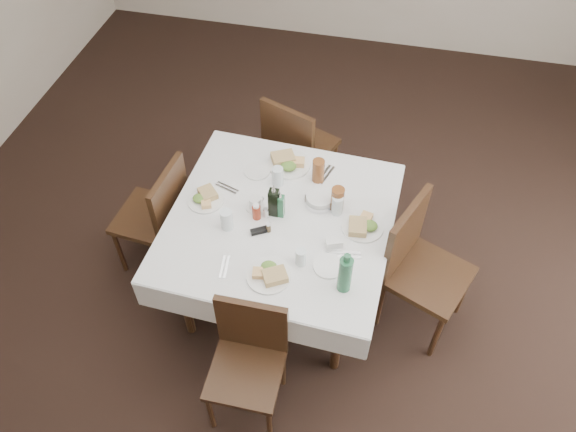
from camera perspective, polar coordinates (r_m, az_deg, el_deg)
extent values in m
plane|color=black|center=(4.04, 1.38, -8.75)|extent=(7.00, 7.00, 0.00)
cylinder|color=black|center=(3.67, -10.47, -8.48)|extent=(0.06, 0.06, 0.72)
cylinder|color=black|center=(4.23, -5.39, 2.48)|extent=(0.06, 0.06, 0.72)
cylinder|color=black|center=(3.49, 5.06, -12.24)|extent=(0.06, 0.06, 0.72)
cylinder|color=black|center=(4.07, 7.97, -0.22)|extent=(0.06, 0.06, 0.72)
cube|color=black|center=(3.52, -0.78, -0.53)|extent=(1.30, 1.30, 0.03)
cube|color=silver|center=(3.50, -0.78, -0.30)|extent=(1.43, 1.43, 0.01)
cube|color=silver|center=(4.04, 1.90, 5.78)|extent=(1.37, 0.07, 0.22)
cube|color=silver|center=(3.22, -4.15, -10.55)|extent=(1.37, 0.07, 0.22)
cube|color=silver|center=(3.53, 10.02, -3.70)|extent=(0.07, 1.37, 0.22)
cube|color=silver|center=(3.77, -10.82, 0.69)|extent=(0.07, 1.37, 0.22)
cube|color=black|center=(4.43, 1.44, 7.15)|extent=(0.59, 0.59, 0.04)
cube|color=black|center=(4.14, -0.09, 8.14)|extent=(0.43, 0.21, 0.49)
cylinder|color=black|center=(4.64, 4.74, 5.40)|extent=(0.04, 0.04, 0.46)
cylinder|color=black|center=(4.40, 2.07, 2.56)|extent=(0.04, 0.04, 0.46)
cylinder|color=black|center=(4.78, 0.76, 7.26)|extent=(0.04, 0.04, 0.46)
cylinder|color=black|center=(4.55, -2.02, 4.59)|extent=(0.04, 0.04, 0.46)
cube|color=black|center=(3.32, -4.32, -15.66)|extent=(0.41, 0.41, 0.04)
cube|color=black|center=(3.20, -3.66, -11.02)|extent=(0.41, 0.04, 0.45)
cylinder|color=black|center=(3.48, -7.89, -19.05)|extent=(0.03, 0.03, 0.42)
cylinder|color=black|center=(3.61, -6.15, -14.02)|extent=(0.03, 0.03, 0.42)
cylinder|color=black|center=(3.42, -1.89, -20.39)|extent=(0.03, 0.03, 0.42)
cylinder|color=black|center=(3.56, -0.50, -15.18)|extent=(0.03, 0.03, 0.42)
cube|color=black|center=(3.68, 14.13, -5.99)|extent=(0.62, 0.62, 0.04)
cube|color=black|center=(3.51, 11.82, -1.96)|extent=(0.22, 0.45, 0.51)
cylinder|color=black|center=(3.74, 14.86, -11.67)|extent=(0.04, 0.04, 0.48)
cylinder|color=black|center=(3.79, 9.35, -8.76)|extent=(0.04, 0.04, 0.48)
cylinder|color=black|center=(3.97, 17.39, -7.34)|extent=(0.04, 0.04, 0.48)
cylinder|color=black|center=(4.02, 12.20, -4.68)|extent=(0.04, 0.04, 0.48)
cube|color=black|center=(4.04, -13.86, -0.10)|extent=(0.48, 0.48, 0.04)
cube|color=black|center=(3.78, -11.86, 1.58)|extent=(0.08, 0.44, 0.48)
cylinder|color=black|center=(4.38, -14.37, 0.34)|extent=(0.04, 0.04, 0.45)
cylinder|color=black|center=(4.23, -9.88, -0.86)|extent=(0.04, 0.04, 0.45)
cylinder|color=black|center=(4.19, -16.76, -3.38)|extent=(0.04, 0.04, 0.45)
cylinder|color=black|center=(4.03, -12.13, -4.79)|extent=(0.04, 0.04, 0.45)
cylinder|color=white|center=(3.83, 0.12, 5.28)|extent=(0.29, 0.29, 0.02)
cube|color=#A8854A|center=(3.82, -0.50, 5.89)|extent=(0.19, 0.18, 0.05)
cube|color=#E5A961|center=(3.80, 0.93, 5.51)|extent=(0.11, 0.09, 0.04)
ellipsoid|color=#326D20|center=(3.77, 0.05, 5.12)|extent=(0.11, 0.10, 0.05)
cylinder|color=white|center=(3.23, -1.99, -6.09)|extent=(0.26, 0.26, 0.01)
cube|color=#A8854A|center=(3.19, -1.34, -6.11)|extent=(0.17, 0.16, 0.04)
cube|color=#E5A961|center=(3.21, -2.86, -5.81)|extent=(0.10, 0.08, 0.03)
ellipsoid|color=#326D20|center=(3.23, -1.95, -5.18)|extent=(0.10, 0.09, 0.04)
cylinder|color=white|center=(3.48, 7.58, -1.04)|extent=(0.26, 0.26, 0.01)
cube|color=#A8854A|center=(3.44, 7.09, -1.07)|extent=(0.12, 0.15, 0.04)
cube|color=#E5A961|center=(3.49, 7.90, -0.23)|extent=(0.09, 0.10, 0.03)
ellipsoid|color=#326D20|center=(3.45, 8.31, -0.97)|extent=(0.10, 0.09, 0.04)
cylinder|color=white|center=(3.63, -8.34, 1.60)|extent=(0.24, 0.24, 0.01)
cube|color=#A8854A|center=(3.64, -8.15, 2.30)|extent=(0.15, 0.15, 0.04)
cube|color=#E5A961|center=(3.59, -8.32, 1.32)|extent=(0.09, 0.10, 0.03)
ellipsoid|color=#326D20|center=(3.62, -9.00, 1.79)|extent=(0.09, 0.08, 0.04)
cylinder|color=white|center=(3.79, -3.17, 4.59)|extent=(0.18, 0.18, 0.01)
cylinder|color=white|center=(3.27, 4.14, -5.11)|extent=(0.18, 0.18, 0.01)
cylinder|color=silver|center=(3.66, -1.06, 4.03)|extent=(0.07, 0.07, 0.14)
cylinder|color=silver|center=(3.24, 1.30, -4.19)|extent=(0.06, 0.06, 0.12)
cylinder|color=silver|center=(3.50, 5.03, 1.10)|extent=(0.07, 0.07, 0.13)
cylinder|color=silver|center=(3.42, -6.25, -0.37)|extent=(0.08, 0.08, 0.14)
cylinder|color=brown|center=(3.68, 3.10, 4.63)|extent=(0.08, 0.08, 0.17)
cylinder|color=brown|center=(3.51, 5.05, 1.72)|extent=(0.08, 0.08, 0.17)
cylinder|color=silver|center=(3.58, 3.21, 1.52)|extent=(0.19, 0.19, 0.03)
cylinder|color=silver|center=(3.56, 3.22, 1.81)|extent=(0.17, 0.17, 0.04)
cube|color=black|center=(3.46, -1.44, 1.39)|extent=(0.06, 0.06, 0.20)
cone|color=silver|center=(3.36, -1.48, 2.85)|extent=(0.03, 0.03, 0.06)
cube|color=#25623E|center=(3.46, -0.80, 1.03)|extent=(0.05, 0.05, 0.16)
cone|color=silver|center=(3.38, -0.82, 2.21)|extent=(0.03, 0.03, 0.05)
cylinder|color=#9C3019|center=(3.47, -3.22, 0.38)|extent=(0.05, 0.05, 0.10)
cylinder|color=white|center=(3.43, -3.26, 1.02)|extent=(0.04, 0.04, 0.02)
cylinder|color=white|center=(3.49, -2.26, 0.27)|extent=(0.03, 0.03, 0.06)
cylinder|color=silver|center=(3.46, -2.28, 0.66)|extent=(0.03, 0.03, 0.01)
cylinder|color=#44331D|center=(3.41, -2.00, -1.21)|extent=(0.03, 0.03, 0.06)
cylinder|color=silver|center=(3.39, -2.02, -0.84)|extent=(0.03, 0.03, 0.01)
cylinder|color=white|center=(3.56, -3.34, 0.86)|extent=(0.12, 0.12, 0.01)
cylinder|color=white|center=(3.53, -3.38, 1.34)|extent=(0.07, 0.07, 0.08)
cylinder|color=black|center=(3.51, -3.40, 1.64)|extent=(0.06, 0.06, 0.01)
torus|color=white|center=(3.55, -2.78, 1.69)|extent=(0.04, 0.05, 0.05)
cube|color=black|center=(3.42, -2.84, -1.48)|extent=(0.12, 0.09, 0.03)
cylinder|color=#25623E|center=(3.10, 5.81, -5.93)|extent=(0.08, 0.08, 0.25)
cylinder|color=#25623E|center=(2.98, 6.03, -4.27)|extent=(0.04, 0.04, 0.05)
cube|color=white|center=(3.36, 4.68, -2.73)|extent=(0.11, 0.09, 0.05)
cube|color=pink|center=(3.35, 4.69, -2.65)|extent=(0.08, 0.06, 0.02)
cube|color=silver|center=(3.77, 3.65, 4.30)|extent=(0.07, 0.19, 0.01)
cube|color=silver|center=(3.76, 4.05, 4.14)|extent=(0.07, 0.19, 0.01)
cube|color=silver|center=(3.28, -6.25, -5.16)|extent=(0.03, 0.16, 0.01)
cube|color=silver|center=(3.29, -6.69, -5.12)|extent=(0.03, 0.16, 0.01)
cube|color=silver|center=(3.32, 5.66, -4.14)|extent=(0.20, 0.05, 0.01)
cube|color=silver|center=(3.34, 5.66, -3.70)|extent=(0.20, 0.05, 0.01)
cube|color=silver|center=(3.70, -6.10, 2.99)|extent=(0.16, 0.07, 0.01)
cube|color=silver|center=(3.69, -6.33, 2.74)|extent=(0.16, 0.07, 0.01)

